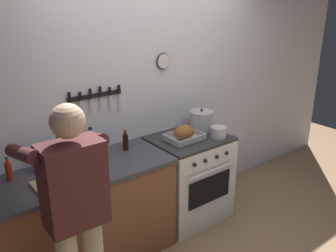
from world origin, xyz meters
The scene contains 14 objects.
wall_back centered at (0.00, 1.35, 1.30)m, with size 6.00×0.13×2.60m.
counter_block centered at (-1.20, 0.99, 0.45)m, with size 2.03×0.65×0.90m.
stove centered at (0.22, 0.99, 0.45)m, with size 0.76×0.67×0.90m.
person_cook centered at (-1.26, 0.40, 0.95)m, with size 0.51×0.63×1.66m.
roasting_pan centered at (0.13, 0.96, 0.97)m, with size 0.35×0.26×0.16m.
stock_pot centered at (0.46, 1.08, 1.00)m, with size 0.24×0.24×0.23m.
saucepan centered at (0.44, 0.80, 0.96)m, with size 0.16×0.16×0.11m.
cutting_board centered at (-1.18, 0.88, 0.91)m, with size 0.36×0.24×0.02m, color tan.
bottle_hot_sauce centered at (-1.45, 1.16, 0.98)m, with size 0.05×0.05×0.20m.
bottle_dish_soap centered at (-1.23, 1.16, 1.00)m, with size 0.07×0.07×0.24m.
bottle_soy_sauce centered at (-0.45, 1.11, 0.98)m, with size 0.05×0.05×0.19m.
bottle_wine_red centered at (-0.86, 1.17, 1.04)m, with size 0.07×0.07×0.33m.
bottle_vinegar centered at (-1.05, 1.15, 1.01)m, with size 0.06×0.06×0.26m.
bottle_olive_oil centered at (-0.79, 1.08, 1.03)m, with size 0.07×0.07×0.30m.
Camera 1 is at (-2.01, -1.54, 2.24)m, focal length 38.80 mm.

